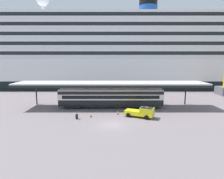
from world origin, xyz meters
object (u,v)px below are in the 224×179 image
object	(u,v)px
train_carriage	(111,97)
traffic_cone_mid	(118,112)
service_truck	(142,112)
traffic_cone_near	(91,115)
cruise_ship	(158,55)
quay_bollard	(77,116)

from	to	relation	value
train_carriage	traffic_cone_mid	distance (m)	5.36
service_truck	traffic_cone_near	xyz separation A→B (m)	(-9.15, 0.12, -0.62)
train_carriage	cruise_ship	bearing A→B (deg)	62.11
cruise_ship	quay_bollard	world-z (taller)	cruise_ship
traffic_cone_mid	quay_bollard	size ratio (longest dim) A/B	0.79
traffic_cone_near	traffic_cone_mid	bearing A→B (deg)	19.17
service_truck	quay_bollard	distance (m)	11.54
cruise_ship	train_carriage	xyz separation A→B (m)	(-18.40, -34.76, -9.79)
cruise_ship	traffic_cone_near	bearing A→B (deg)	-118.00
cruise_ship	traffic_cone_mid	xyz separation A→B (m)	(-17.07, -39.58, -11.72)
cruise_ship	train_carriage	world-z (taller)	cruise_ship
cruise_ship	service_truck	size ratio (longest dim) A/B	28.36
service_truck	traffic_cone_mid	bearing A→B (deg)	156.91
cruise_ship	service_truck	world-z (taller)	cruise_ship
traffic_cone_near	quay_bollard	size ratio (longest dim) A/B	0.78
service_truck	quay_bollard	world-z (taller)	service_truck
traffic_cone_near	service_truck	bearing A→B (deg)	-0.77
traffic_cone_mid	quay_bollard	xyz separation A→B (m)	(-7.22, -2.79, 0.14)
service_truck	traffic_cone_near	size ratio (longest dim) A/B	7.47
cruise_ship	quay_bollard	bearing A→B (deg)	-119.82
service_truck	cruise_ship	bearing A→B (deg)	72.82
service_truck	train_carriage	bearing A→B (deg)	130.13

